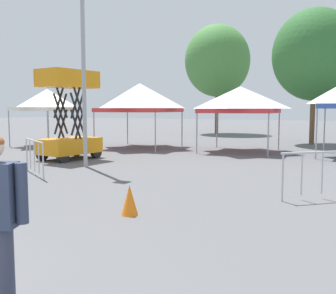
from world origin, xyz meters
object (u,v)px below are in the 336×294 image
(scissor_lift, at_px, (69,132))
(crowd_barrier_near_person, at_px, (34,150))
(canopy_tent_center, at_px, (140,98))
(tree_behind_tents_left, at_px, (315,55))
(crowd_barrier_by_lift, at_px, (323,165))
(canopy_tent_far_right, at_px, (240,100))
(traffic_cone_near_barrier, at_px, (130,200))
(light_pole_near_lift, at_px, (83,31))
(tree_behind_tents_center, at_px, (217,61))
(canopy_tent_behind_left, at_px, (47,100))

(scissor_lift, height_order, crowd_barrier_near_person, scissor_lift)
(canopy_tent_center, bearing_deg, crowd_barrier_near_person, -80.04)
(tree_behind_tents_left, distance_m, crowd_barrier_by_lift, 14.85)
(canopy_tent_far_right, xyz_separation_m, traffic_cone_near_barrier, (1.41, -11.67, -2.14))
(light_pole_near_lift, height_order, crowd_barrier_by_lift, light_pole_near_lift)
(tree_behind_tents_left, bearing_deg, tree_behind_tents_center, 141.02)
(crowd_barrier_near_person, bearing_deg, tree_behind_tents_center, 95.36)
(traffic_cone_near_barrier, bearing_deg, crowd_barrier_near_person, 153.84)
(canopy_tent_far_right, xyz_separation_m, crowd_barrier_near_person, (-3.61, -9.20, -1.67))
(crowd_barrier_by_lift, xyz_separation_m, traffic_cone_near_barrier, (-3.08, -3.11, -0.47))
(canopy_tent_far_right, height_order, tree_behind_tents_left, tree_behind_tents_left)
(canopy_tent_center, relative_size, crowd_barrier_near_person, 2.04)
(light_pole_near_lift, bearing_deg, canopy_tent_far_right, 64.92)
(light_pole_near_lift, distance_m, tree_behind_tents_left, 13.97)
(tree_behind_tents_center, bearing_deg, canopy_tent_center, -87.81)
(canopy_tent_far_right, height_order, traffic_cone_near_barrier, canopy_tent_far_right)
(tree_behind_tents_left, bearing_deg, canopy_tent_behind_left, -149.30)
(tree_behind_tents_left, xyz_separation_m, crowd_barrier_near_person, (-6.14, -14.74, -4.24))
(scissor_lift, relative_size, tree_behind_tents_center, 0.40)
(canopy_tent_behind_left, relative_size, crowd_barrier_by_lift, 1.95)
(tree_behind_tents_left, relative_size, traffic_cone_near_barrier, 13.10)
(canopy_tent_center, height_order, light_pole_near_lift, light_pole_near_lift)
(canopy_tent_behind_left, bearing_deg, scissor_lift, -38.23)
(scissor_lift, relative_size, tree_behind_tents_left, 0.46)
(light_pole_near_lift, height_order, tree_behind_tents_left, light_pole_near_lift)
(canopy_tent_far_right, bearing_deg, scissor_lift, -131.55)
(canopy_tent_center, xyz_separation_m, tree_behind_tents_left, (7.65, 6.12, 2.43))
(tree_behind_tents_center, xyz_separation_m, crowd_barrier_near_person, (2.00, -21.32, -5.07))
(canopy_tent_center, height_order, scissor_lift, scissor_lift)
(tree_behind_tents_left, xyz_separation_m, traffic_cone_near_barrier, (-1.11, -17.21, -4.71))
(tree_behind_tents_left, bearing_deg, traffic_cone_near_barrier, -93.70)
(canopy_tent_behind_left, relative_size, traffic_cone_near_barrier, 5.32)
(scissor_lift, xyz_separation_m, light_pole_near_lift, (1.84, -1.29, 3.52))
(tree_behind_tents_left, bearing_deg, canopy_tent_center, -141.33)
(scissor_lift, bearing_deg, canopy_tent_behind_left, 141.77)
(crowd_barrier_near_person, relative_size, traffic_cone_near_barrier, 3.19)
(canopy_tent_behind_left, xyz_separation_m, tree_behind_tents_center, (4.50, 14.09, 3.35))
(tree_behind_tents_left, relative_size, crowd_barrier_near_person, 4.11)
(tree_behind_tents_center, bearing_deg, canopy_tent_behind_left, -107.72)
(canopy_tent_center, bearing_deg, tree_behind_tents_left, 38.67)
(tree_behind_tents_center, bearing_deg, crowd_barrier_near_person, -84.64)
(canopy_tent_center, height_order, crowd_barrier_by_lift, canopy_tent_center)
(light_pole_near_lift, distance_m, crowd_barrier_by_lift, 8.85)
(light_pole_near_lift, relative_size, tree_behind_tents_left, 1.07)
(tree_behind_tents_left, height_order, crowd_barrier_near_person, tree_behind_tents_left)
(tree_behind_tents_center, height_order, crowd_barrier_near_person, tree_behind_tents_center)
(canopy_tent_far_right, distance_m, tree_behind_tents_center, 13.78)
(scissor_lift, relative_size, light_pole_near_lift, 0.43)
(canopy_tent_center, distance_m, tree_behind_tents_center, 13.13)
(canopy_tent_center, relative_size, tree_behind_tents_left, 0.50)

